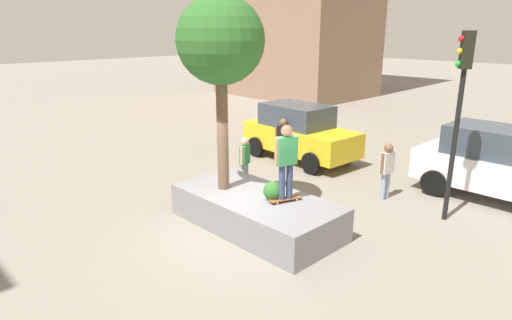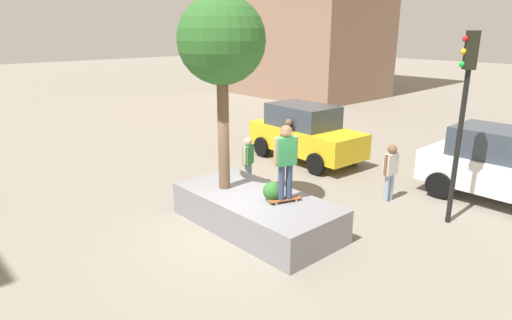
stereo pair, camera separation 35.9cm
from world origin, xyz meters
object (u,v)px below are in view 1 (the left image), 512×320
(planter_ledge, at_px, (256,211))
(taxi_cab, at_px, (299,132))
(traffic_light_corner, at_px, (460,96))
(plaza_tree, at_px, (221,43))
(sedan_parked, at_px, (499,164))
(bystander_watching, at_px, (387,167))
(skateboard, at_px, (285,199))
(skateboarder, at_px, (286,157))
(pedestrian_crossing, at_px, (283,139))
(passerby_with_bag, at_px, (245,159))

(planter_ledge, bearing_deg, taxi_cab, 120.43)
(taxi_cab, bearing_deg, traffic_light_corner, -13.00)
(traffic_light_corner, bearing_deg, taxi_cab, 167.00)
(plaza_tree, bearing_deg, planter_ledge, 11.97)
(sedan_parked, xyz_separation_m, bystander_watching, (-2.18, -2.21, -0.10))
(sedan_parked, distance_m, traffic_light_corner, 3.19)
(skateboard, height_order, skateboarder, skateboarder)
(traffic_light_corner, bearing_deg, planter_ledge, -128.96)
(sedan_parked, distance_m, bystander_watching, 3.11)
(bystander_watching, bearing_deg, plaza_tree, -118.16)
(traffic_light_corner, bearing_deg, pedestrian_crossing, 175.52)
(traffic_light_corner, relative_size, bystander_watching, 2.84)
(planter_ledge, xyz_separation_m, taxi_cab, (-3.02, 5.14, 0.63))
(plaza_tree, bearing_deg, taxi_cab, 111.11)
(skateboard, distance_m, taxi_cab, 6.16)
(planter_ledge, distance_m, taxi_cab, 5.99)
(plaza_tree, bearing_deg, sedan_parked, 55.25)
(planter_ledge, distance_m, sedan_parked, 7.04)
(planter_ledge, height_order, taxi_cab, taxi_cab)
(plaza_tree, xyz_separation_m, skateboarder, (1.68, 0.45, -2.46))
(traffic_light_corner, xyz_separation_m, pedestrian_crossing, (-5.99, 0.47, -2.18))
(pedestrian_crossing, bearing_deg, traffic_light_corner, -4.48)
(traffic_light_corner, distance_m, passerby_with_bag, 6.06)
(sedan_parked, bearing_deg, planter_ledge, -119.26)
(skateboard, relative_size, sedan_parked, 0.19)
(planter_ledge, xyz_separation_m, plaza_tree, (-0.96, -0.20, 3.95))
(skateboard, xyz_separation_m, pedestrian_crossing, (-3.69, 3.97, 0.10))
(plaza_tree, bearing_deg, bystander_watching, 61.84)
(planter_ledge, xyz_separation_m, skateboard, (0.73, 0.25, 0.46))
(traffic_light_corner, bearing_deg, sedan_parked, 80.46)
(plaza_tree, xyz_separation_m, skateboard, (1.68, 0.45, -3.49))
(plaza_tree, distance_m, skateboard, 3.90)
(taxi_cab, height_order, pedestrian_crossing, taxi_cab)
(taxi_cab, distance_m, passerby_with_bag, 3.54)
(plaza_tree, height_order, passerby_with_bag, plaza_tree)
(traffic_light_corner, xyz_separation_m, bystander_watching, (-1.79, 0.16, -2.20))
(sedan_parked, bearing_deg, pedestrian_crossing, -163.44)
(planter_ledge, relative_size, skateboard, 5.11)
(skateboard, xyz_separation_m, passerby_with_bag, (-2.94, 1.45, 0.04))
(plaza_tree, height_order, skateboarder, plaza_tree)
(traffic_light_corner, bearing_deg, bystander_watching, 174.93)
(sedan_parked, bearing_deg, taxi_cab, -171.41)
(taxi_cab, bearing_deg, sedan_parked, 8.59)
(plaza_tree, distance_m, traffic_light_corner, 5.74)
(skateboarder, xyz_separation_m, traffic_light_corner, (2.30, 3.50, 1.26))
(planter_ledge, relative_size, pedestrian_crossing, 2.53)
(bystander_watching, bearing_deg, sedan_parked, 45.34)
(skateboard, xyz_separation_m, skateboarder, (0.00, 0.00, 1.02))
(plaza_tree, distance_m, passerby_with_bag, 4.13)
(skateboard, relative_size, skateboarder, 0.47)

